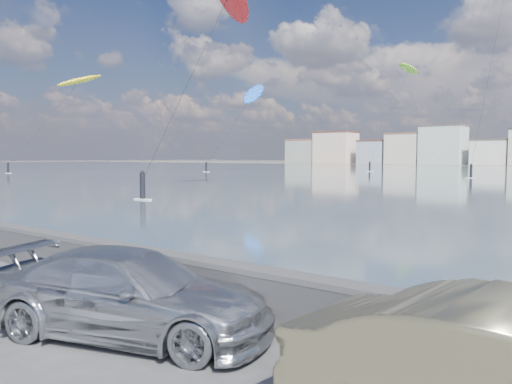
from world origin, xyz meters
The scene contains 6 objects.
ground centered at (0.00, 0.00, 0.00)m, with size 700.00×700.00×0.00m, color #333335.
seawall centered at (0.00, 2.70, 0.58)m, with size 400.00×0.36×1.08m.
car_silver centered at (0.67, 1.07, 0.70)m, with size 1.95×4.80×1.39m, color #A8ABB0.
kitesurfer_5 centered at (-79.26, 52.06, 17.39)m, with size 4.28×18.66×19.64m.
kitesurfer_6 centered at (-58.51, 80.11, 16.11)m, with size 5.40×20.25×19.67m.
kitesurfer_14 centered at (-32.41, 99.67, 21.01)m, with size 4.68×17.16×22.35m.
Camera 1 is at (7.16, -3.98, 2.91)m, focal length 35.00 mm.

